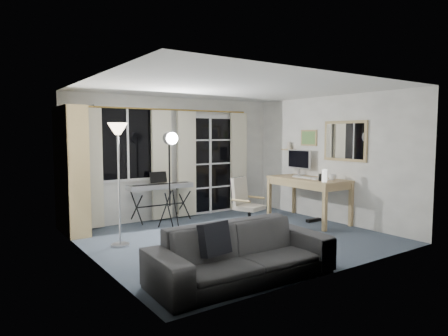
# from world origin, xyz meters

# --- Properties ---
(floor) EXTENTS (4.50, 4.00, 0.02)m
(floor) POSITION_xyz_m (0.00, 0.00, -0.01)
(floor) COLOR #3D4858
(floor) RESTS_ON ground
(window) EXTENTS (1.20, 0.08, 1.40)m
(window) POSITION_xyz_m (-1.05, 1.97, 1.50)
(window) COLOR white
(window) RESTS_ON floor
(french_door) EXTENTS (1.32, 0.09, 2.11)m
(french_door) POSITION_xyz_m (0.75, 1.97, 1.03)
(french_door) COLOR white
(french_door) RESTS_ON floor
(curtains) EXTENTS (3.60, 0.07, 2.13)m
(curtains) POSITION_xyz_m (-0.14, 1.88, 1.09)
(curtains) COLOR gold
(curtains) RESTS_ON floor
(bookshelf) EXTENTS (0.34, 1.00, 2.14)m
(bookshelf) POSITION_xyz_m (-2.13, 1.82, 1.01)
(bookshelf) COLOR tan
(bookshelf) RESTS_ON floor
(torchiere_lamp) EXTENTS (0.30, 0.30, 1.84)m
(torchiere_lamp) POSITION_xyz_m (-1.71, 0.62, 1.48)
(torchiere_lamp) COLOR #B2B2B7
(torchiere_lamp) RESTS_ON floor
(keyboard_piano) EXTENTS (1.25, 0.63, 0.90)m
(keyboard_piano) POSITION_xyz_m (-0.52, 1.70, 0.68)
(keyboard_piano) COLOR black
(keyboard_piano) RESTS_ON floor
(studio_light) EXTENTS (0.31, 0.35, 1.76)m
(studio_light) POSITION_xyz_m (-0.57, 1.17, 1.41)
(studio_light) COLOR black
(studio_light) RESTS_ON floor
(office_chair) EXTENTS (0.66, 0.63, 0.94)m
(office_chair) POSITION_xyz_m (0.32, 0.21, 0.55)
(office_chair) COLOR black
(office_chair) RESTS_ON floor
(desk) EXTENTS (0.80, 1.57, 0.84)m
(desk) POSITION_xyz_m (1.88, 0.21, 0.73)
(desk) COLOR #9E7751
(desk) RESTS_ON floor
(monitor) EXTENTS (0.20, 0.60, 0.52)m
(monitor) POSITION_xyz_m (2.08, 0.66, 1.15)
(monitor) COLOR silver
(monitor) RESTS_ON desk
(desk_clutter) EXTENTS (0.50, 0.95, 1.06)m
(desk_clutter) POSITION_xyz_m (1.81, -0.03, 0.66)
(desk_clutter) COLOR white
(desk_clutter) RESTS_ON desk
(mug) EXTENTS (0.14, 0.11, 0.14)m
(mug) POSITION_xyz_m (1.98, -0.29, 0.91)
(mug) COLOR silver
(mug) RESTS_ON desk
(wall_mirror) EXTENTS (0.04, 0.94, 0.74)m
(wall_mirror) POSITION_xyz_m (2.22, -0.35, 1.55)
(wall_mirror) COLOR tan
(wall_mirror) RESTS_ON floor
(framed_print) EXTENTS (0.03, 0.42, 0.32)m
(framed_print) POSITION_xyz_m (2.23, 0.55, 1.60)
(framed_print) COLOR tan
(framed_print) RESTS_ON floor
(wall_shelf) EXTENTS (0.16, 0.30, 0.18)m
(wall_shelf) POSITION_xyz_m (2.16, 1.05, 1.41)
(wall_shelf) COLOR tan
(wall_shelf) RESTS_ON floor
(sofa) EXTENTS (2.20, 0.71, 0.85)m
(sofa) POSITION_xyz_m (-1.05, -1.55, 0.43)
(sofa) COLOR #323234
(sofa) RESTS_ON floor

